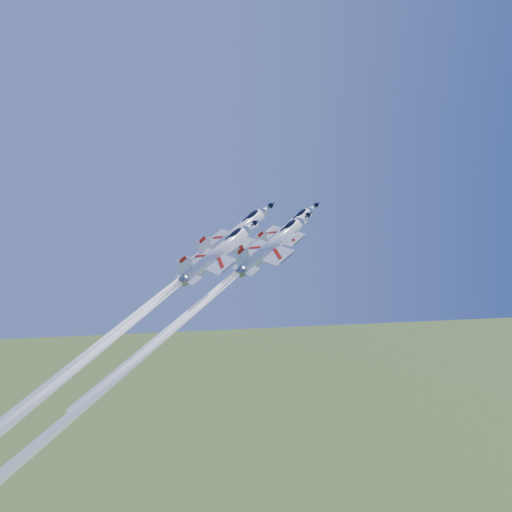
{
  "coord_description": "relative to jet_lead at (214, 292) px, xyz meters",
  "views": [
    {
      "loc": [
        -15.12,
        -97.26,
        113.09
      ],
      "look_at": [
        0.0,
        0.0,
        98.45
      ],
      "focal_mm": 40.0,
      "sensor_mm": 36.0,
      "label": 1
    }
  ],
  "objects": [
    {
      "name": "jet_lead",
      "position": [
        0.0,
        0.0,
        0.0
      ],
      "size": [
        37.53,
        20.4,
        36.73
      ],
      "rotation": [
        0.58,
        0.09,
        -1.11
      ],
      "color": "white"
    },
    {
      "name": "jet_left",
      "position": [
        -10.19,
        4.1,
        -2.27
      ],
      "size": [
        43.16,
        23.5,
        41.96
      ],
      "rotation": [
        0.58,
        0.09,
        -1.11
      ],
      "color": "white"
    },
    {
      "name": "jet_right",
      "position": [
        -7.35,
        -8.68,
        -4.12
      ],
      "size": [
        44.84,
        24.31,
        44.39
      ],
      "rotation": [
        0.58,
        0.09,
        -1.11
      ],
      "color": "white"
    },
    {
      "name": "jet_slot",
      "position": [
        -19.04,
        -4.52,
        -8.28
      ],
      "size": [
        50.74,
        27.44,
        50.71
      ],
      "rotation": [
        0.58,
        0.09,
        -1.11
      ],
      "color": "white"
    }
  ]
}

